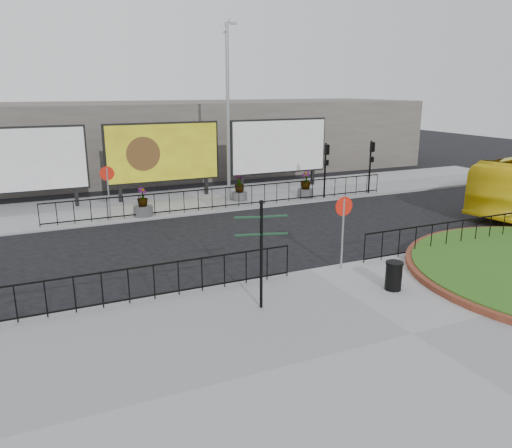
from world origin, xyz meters
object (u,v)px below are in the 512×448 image
fingerpost_sign (261,244)px  litter_bin (394,276)px  planter_c (306,187)px  lamp_post (228,111)px  planter_b (239,190)px  billboard_mid (163,153)px  planter_a (143,206)px

fingerpost_sign → litter_bin: size_ratio=3.49×
fingerpost_sign → planter_c: 14.65m
lamp_post → planter_b: (0.49, -0.25, -4.15)m
billboard_mid → lamp_post: 4.23m
planter_a → planter_c: 9.10m
planter_b → planter_a: bearing=-167.0°
litter_bin → planter_a: size_ratio=0.64×
fingerpost_sign → planter_b: 13.70m
billboard_mid → planter_c: bearing=-23.1°
lamp_post → litter_bin: lamp_post is taller
lamp_post → planter_c: size_ratio=6.31×
lamp_post → planter_b: 4.18m
planter_b → planter_c: size_ratio=0.96×
litter_bin → planter_c: size_ratio=0.60×
planter_b → planter_c: planter_c is taller
fingerpost_sign → planter_a: bearing=112.5°
fingerpost_sign → billboard_mid: bearing=104.2°
planter_a → planter_b: bearing=13.0°
fingerpost_sign → planter_c: bearing=74.0°
lamp_post → planter_c: (4.11, -1.07, -4.12)m
planter_a → planter_b: (5.47, 1.26, 0.07)m
fingerpost_sign → planter_c: size_ratio=2.08×
billboard_mid → lamp_post: lamp_post is taller
billboard_mid → fingerpost_sign: bearing=-94.7°
litter_bin → billboard_mid: bearing=100.6°
lamp_post → litter_bin: (-0.10, -13.55, -4.26)m
billboard_mid → planter_a: (-1.97, -3.48, -1.99)m
planter_c → fingerpost_sign: bearing=-124.9°
lamp_post → fingerpost_sign: (-4.25, -13.04, -2.87)m
lamp_post → planter_c: bearing=-14.5°
planter_a → planter_c: (9.08, 0.44, 0.09)m
lamp_post → planter_a: bearing=-163.2°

